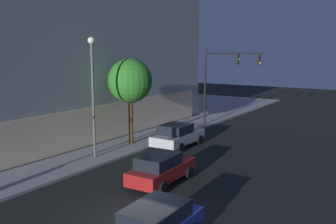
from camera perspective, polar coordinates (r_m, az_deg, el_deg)
ground_plane at (r=15.57m, az=-4.97°, el=-16.60°), size 120.00×120.00×0.00m
traffic_light_far_corner at (r=33.06m, az=8.77°, el=6.13°), size 0.68×5.29×6.83m
street_lamp_sidewalk at (r=23.50m, az=-11.41°, el=4.47°), size 0.44×0.44×7.47m
sidewalk_tree at (r=26.67m, az=-5.80°, el=4.71°), size 3.15×3.15×6.13m
car_red at (r=19.44m, az=-1.05°, el=-8.58°), size 4.36×2.08×1.59m
car_silver at (r=26.75m, az=1.45°, el=-3.56°), size 4.53×2.31×1.66m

